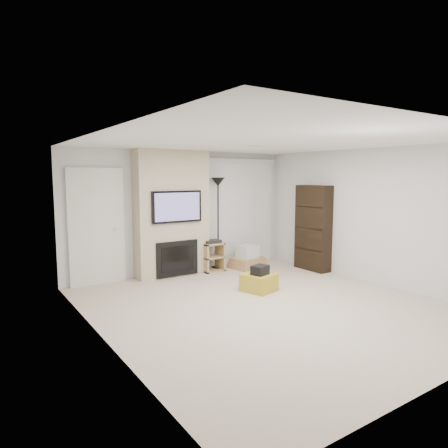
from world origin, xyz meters
TOP-DOWN VIEW (x-y plane):
  - floor at (0.00, 0.00)m, footprint 5.00×5.50m
  - ceiling at (0.00, 0.00)m, footprint 5.00×5.50m
  - wall_back at (0.00, 2.75)m, footprint 5.00×0.00m
  - wall_left at (-2.50, 0.00)m, footprint 0.00×5.50m
  - wall_right at (2.50, 0.00)m, footprint 0.00×5.50m
  - hvac_vent at (0.40, 0.80)m, footprint 0.35×0.18m
  - ottoman at (0.39, 0.69)m, footprint 0.62×0.62m
  - black_bag at (0.38, 0.65)m, footprint 0.33×0.29m
  - fireplace_wall at (-0.35, 2.54)m, footprint 1.50×0.47m
  - entry_door at (-1.80, 2.71)m, footprint 1.02×0.11m
  - vertical_blinds at (1.40, 2.70)m, footprint 1.98×0.10m
  - floor_lamp at (0.72, 2.50)m, footprint 0.29×0.29m
  - av_stand at (0.49, 2.39)m, footprint 0.45×0.38m
  - box_stack at (1.31, 2.23)m, footprint 0.81×0.67m
  - bookshelf at (2.34, 1.31)m, footprint 0.30×0.80m

SIDE VIEW (x-z plane):
  - floor at x=0.00m, z-range 0.00..0.00m
  - ottoman at x=0.39m, z-range 0.00..0.30m
  - box_stack at x=1.31m, z-range -0.06..0.43m
  - av_stand at x=0.49m, z-range 0.02..0.68m
  - black_bag at x=0.38m, z-range 0.30..0.46m
  - bookshelf at x=2.34m, z-range 0.00..1.80m
  - entry_door at x=-1.80m, z-range -0.02..2.12m
  - fireplace_wall at x=-0.35m, z-range -0.01..2.49m
  - wall_back at x=0.00m, z-range 0.00..2.50m
  - wall_left at x=-2.50m, z-range 0.00..2.50m
  - wall_right at x=2.50m, z-range 0.00..2.50m
  - vertical_blinds at x=1.40m, z-range 0.09..2.46m
  - floor_lamp at x=0.72m, z-range 0.56..2.52m
  - hvac_vent at x=0.40m, z-range 2.49..2.50m
  - ceiling at x=0.00m, z-range 2.50..2.50m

